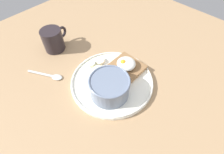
% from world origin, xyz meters
% --- Properties ---
extents(ground_plane, '(1.20, 1.20, 0.02)m').
position_xyz_m(ground_plane, '(0.00, 0.00, 0.01)').
color(ground_plane, '#A27F5A').
rests_on(ground_plane, ground).
extents(plate, '(0.26, 0.26, 0.02)m').
position_xyz_m(plate, '(0.00, 0.00, 0.03)').
color(plate, white).
rests_on(plate, ground_plane).
extents(oatmeal_bowl, '(0.12, 0.12, 0.06)m').
position_xyz_m(oatmeal_bowl, '(-0.04, -0.03, 0.06)').
color(oatmeal_bowl, slate).
rests_on(oatmeal_bowl, plate).
extents(toast_slice, '(0.10, 0.10, 0.02)m').
position_xyz_m(toast_slice, '(0.07, 0.00, 0.04)').
color(toast_slice, olive).
rests_on(toast_slice, plate).
extents(poached_egg, '(0.09, 0.06, 0.03)m').
position_xyz_m(poached_egg, '(0.07, 0.00, 0.06)').
color(poached_egg, white).
rests_on(poached_egg, toast_slice).
extents(banana_slice_front, '(0.05, 0.05, 0.01)m').
position_xyz_m(banana_slice_front, '(0.03, 0.09, 0.04)').
color(banana_slice_front, '#F3E8C4').
rests_on(banana_slice_front, plate).
extents(banana_slice_left, '(0.05, 0.05, 0.01)m').
position_xyz_m(banana_slice_left, '(-0.00, 0.06, 0.03)').
color(banana_slice_left, '#EFEFBE').
rests_on(banana_slice_left, plate).
extents(banana_slice_back, '(0.04, 0.04, 0.01)m').
position_xyz_m(banana_slice_back, '(-0.00, 0.10, 0.04)').
color(banana_slice_back, beige).
rests_on(banana_slice_back, plate).
extents(coffee_mug, '(0.11, 0.07, 0.08)m').
position_xyz_m(coffee_mug, '(-0.03, 0.27, 0.06)').
color(coffee_mug, '#272024').
rests_on(coffee_mug, ground_plane).
extents(spoon, '(0.07, 0.12, 0.01)m').
position_xyz_m(spoon, '(-0.12, 0.17, 0.02)').
color(spoon, silver).
rests_on(spoon, ground_plane).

